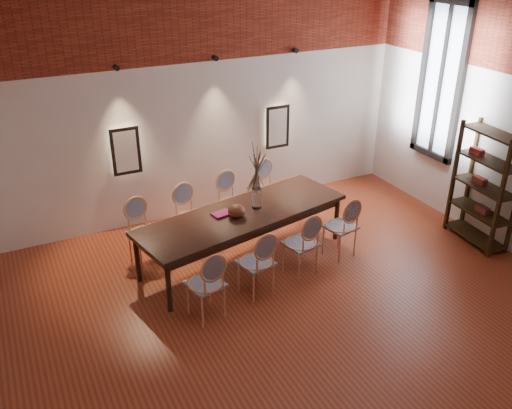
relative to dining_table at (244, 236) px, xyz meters
name	(u,v)px	position (x,y,z in m)	size (l,w,h in m)	color
floor	(316,327)	(0.12, -1.78, -0.39)	(7.00, 7.00, 0.02)	#973E23
wall_back	(201,93)	(0.12, 1.77, 1.62)	(7.00, 0.10, 4.00)	silver
brick_band_back	(199,10)	(0.12, 1.70, 2.88)	(7.00, 0.02, 1.50)	maroon
niche_left	(125,151)	(-1.18, 1.67, 0.93)	(0.36, 0.06, 0.66)	#FFEAC6
niche_right	(277,127)	(1.42, 1.67, 0.93)	(0.36, 0.06, 0.66)	#FFEAC6
spot_fixture_left	(116,68)	(-1.18, 1.64, 2.17)	(0.08, 0.08, 0.10)	black
spot_fixture_mid	(215,58)	(0.32, 1.64, 2.17)	(0.08, 0.08, 0.10)	black
spot_fixture_right	(295,50)	(1.72, 1.64, 2.17)	(0.08, 0.08, 0.10)	black
window_glass	(442,82)	(3.58, 0.22, 1.77)	(0.02, 0.78, 2.38)	silver
window_frame	(441,82)	(3.56, 0.22, 1.77)	(0.08, 0.90, 2.50)	black
window_mullion	(441,82)	(3.56, 0.22, 1.77)	(0.06, 0.06, 2.40)	black
dining_table	(244,236)	(0.00, 0.00, 0.00)	(3.08, 0.99, 0.75)	black
chair_near_a	(205,284)	(-0.97, -0.99, 0.09)	(0.44, 0.44, 0.94)	#E59866
chair_near_b	(256,262)	(-0.22, -0.84, 0.09)	(0.44, 0.44, 0.94)	#E59866
chair_near_c	(300,243)	(0.53, -0.68, 0.09)	(0.44, 0.44, 0.94)	#E59866
chair_near_d	(340,226)	(1.29, -0.52, 0.09)	(0.44, 0.44, 0.94)	#E59866
chair_far_a	(144,234)	(-1.29, 0.52, 0.09)	(0.44, 0.44, 0.94)	#E59866
chair_far_b	(191,218)	(-0.53, 0.68, 0.09)	(0.44, 0.44, 0.94)	#E59866
chair_far_c	(233,204)	(0.22, 0.84, 0.09)	(0.44, 0.44, 0.94)	#E59866
chair_far_d	(271,191)	(0.97, 0.99, 0.09)	(0.44, 0.44, 0.94)	#E59866
vase	(257,198)	(0.23, 0.05, 0.53)	(0.14, 0.14, 0.30)	silver
dried_branches	(257,169)	(0.23, 0.05, 0.98)	(0.50, 0.50, 0.70)	#4E4133
bowl	(237,211)	(-0.14, -0.08, 0.46)	(0.24, 0.24, 0.18)	#5F2F18
book	(222,214)	(-0.30, 0.06, 0.39)	(0.26, 0.18, 0.03)	#800F50
shelving_rack	(484,187)	(3.40, -1.10, 0.53)	(0.38, 1.00, 1.80)	black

